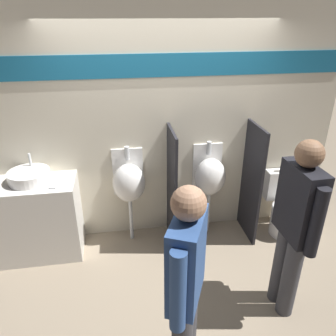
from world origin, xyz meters
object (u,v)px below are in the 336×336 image
Objects in this scene: cell_phone at (53,185)px; person_with_lanyard at (295,224)px; sink_basin at (29,176)px; toilet at (285,210)px; urinal_far at (210,176)px; person_in_vest at (186,284)px; urinal_near_counter at (129,182)px.

person_with_lanyard is (2.14, -1.06, 0.01)m from cell_phone.
cell_phone is 2.38m from person_with_lanyard.
toilet is (2.98, -0.09, -0.67)m from sink_basin.
sink_basin is 3.12× the size of cell_phone.
person_in_vest is (-0.67, -1.76, 0.14)m from urinal_far.
sink_basin reaches higher than cell_phone.
person_in_vest is 1.16m from person_with_lanyard.
sink_basin is 0.31m from cell_phone.
urinal_far reaches higher than sink_basin.
person_in_vest is (1.35, -1.71, -0.06)m from sink_basin.
person_in_vest is at bearing -80.55° from urinal_near_counter.
cell_phone is at bearing -178.72° from toilet.
cell_phone is (0.26, -0.15, -0.05)m from sink_basin.
urinal_far is at bearing 1.48° from sink_basin.
person_with_lanyard reaches higher than sink_basin.
sink_basin reaches higher than toilet.
cell_phone is 1.77m from urinal_far.
urinal_far is 0.70× the size of person_with_lanyard.
urinal_near_counter is (1.05, 0.05, -0.20)m from sink_basin.
sink_basin is at bearing -177.17° from urinal_near_counter.
person_in_vest reaches higher than toilet.
urinal_near_counter reaches higher than sink_basin.
urinal_far is (0.96, 0.00, 0.00)m from urinal_near_counter.
cell_phone is 0.16× the size of toilet.
urinal_far is 1.89m from person_in_vest.
sink_basin is 0.37× the size of urinal_far.
cell_phone is 0.08× the size of person_with_lanyard.
sink_basin is at bearing 61.07° from person_with_lanyard.
sink_basin is at bearing 149.53° from cell_phone.
urinal_near_counter is 1.32× the size of toilet.
sink_basin is 1.07m from urinal_near_counter.
urinal_near_counter is at bearing 33.87° from person_in_vest.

